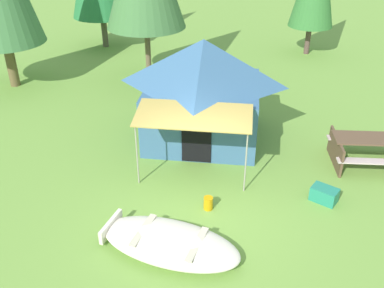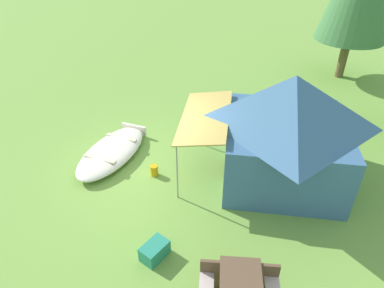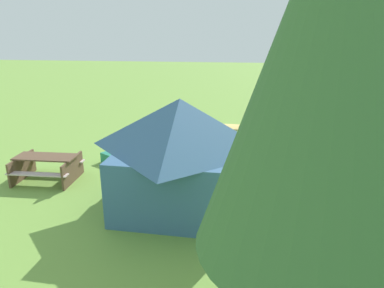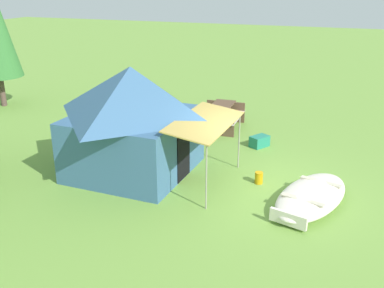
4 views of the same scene
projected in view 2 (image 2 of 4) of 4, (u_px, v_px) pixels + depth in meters
The scene contains 5 objects.
ground_plane at pixel (151, 168), 9.49m from camera, with size 80.00×80.00×0.00m, color #719D40.
beached_rowboat at pixel (112, 151), 9.82m from camera, with size 3.08×2.00×0.39m.
canvas_cabin_tent at pixel (287, 128), 8.43m from camera, with size 3.39×4.31×2.86m.
cooler_box at pixel (155, 251), 6.96m from camera, with size 0.58×0.37×0.34m, color #248168.
fuel_can at pixel (154, 170), 9.16m from camera, with size 0.21×0.21×0.30m, color orange.
Camera 2 is at (7.33, 1.93, 5.86)m, focal length 32.03 mm.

